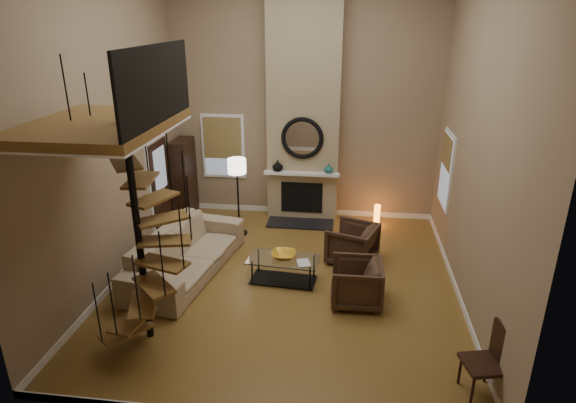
# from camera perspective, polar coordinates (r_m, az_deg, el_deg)

# --- Properties ---
(ground) EXTENTS (6.00, 6.50, 0.01)m
(ground) POSITION_cam_1_polar(r_m,az_deg,el_deg) (8.86, -0.34, -9.44)
(ground) COLOR olive
(ground) RESTS_ON ground
(back_wall) EXTENTS (6.00, 0.02, 5.50)m
(back_wall) POSITION_cam_1_polar(r_m,az_deg,el_deg) (10.98, 1.95, 12.01)
(back_wall) COLOR #957E60
(back_wall) RESTS_ON ground
(front_wall) EXTENTS (6.00, 0.02, 5.50)m
(front_wall) POSITION_cam_1_polar(r_m,az_deg,el_deg) (4.76, -5.66, -0.70)
(front_wall) COLOR #957E60
(front_wall) RESTS_ON ground
(left_wall) EXTENTS (0.02, 6.50, 5.50)m
(left_wall) POSITION_cam_1_polar(r_m,az_deg,el_deg) (8.73, -20.50, 8.25)
(left_wall) COLOR #957E60
(left_wall) RESTS_ON ground
(right_wall) EXTENTS (0.02, 6.50, 5.50)m
(right_wall) POSITION_cam_1_polar(r_m,az_deg,el_deg) (7.99, 21.62, 6.99)
(right_wall) COLOR #957E60
(right_wall) RESTS_ON ground
(baseboard_back) EXTENTS (6.00, 0.02, 0.12)m
(baseboard_back) POSITION_cam_1_polar(r_m,az_deg,el_deg) (11.71, 1.78, -1.10)
(baseboard_back) COLOR white
(baseboard_back) RESTS_ON ground
(baseboard_left) EXTENTS (0.02, 6.50, 0.12)m
(baseboard_left) POSITION_cam_1_polar(r_m,az_deg,el_deg) (9.64, -18.40, -7.47)
(baseboard_left) COLOR white
(baseboard_left) RESTS_ON ground
(baseboard_right) EXTENTS (0.02, 6.50, 0.12)m
(baseboard_right) POSITION_cam_1_polar(r_m,az_deg,el_deg) (8.98, 19.23, -9.82)
(baseboard_right) COLOR white
(baseboard_right) RESTS_ON ground
(chimney_breast) EXTENTS (1.60, 0.38, 5.50)m
(chimney_breast) POSITION_cam_1_polar(r_m,az_deg,el_deg) (10.80, 1.85, 11.85)
(chimney_breast) COLOR tan
(chimney_breast) RESTS_ON ground
(hearth) EXTENTS (1.50, 0.60, 0.04)m
(hearth) POSITION_cam_1_polar(r_m,az_deg,el_deg) (11.12, 1.44, -2.59)
(hearth) COLOR black
(hearth) RESTS_ON ground
(firebox) EXTENTS (0.95, 0.02, 0.72)m
(firebox) POSITION_cam_1_polar(r_m,az_deg,el_deg) (11.18, 1.62, 0.49)
(firebox) COLOR black
(firebox) RESTS_ON chimney_breast
(mantel) EXTENTS (1.70, 0.18, 0.06)m
(mantel) POSITION_cam_1_polar(r_m,az_deg,el_deg) (10.91, 1.61, 3.29)
(mantel) COLOR white
(mantel) RESTS_ON chimney_breast
(mirror_frame) EXTENTS (0.94, 0.10, 0.94)m
(mirror_frame) POSITION_cam_1_polar(r_m,az_deg,el_deg) (10.74, 1.69, 7.44)
(mirror_frame) COLOR black
(mirror_frame) RESTS_ON chimney_breast
(mirror_disc) EXTENTS (0.80, 0.01, 0.80)m
(mirror_disc) POSITION_cam_1_polar(r_m,az_deg,el_deg) (10.75, 1.69, 7.46)
(mirror_disc) COLOR white
(mirror_disc) RESTS_ON chimney_breast
(vase_left) EXTENTS (0.24, 0.24, 0.25)m
(vase_left) POSITION_cam_1_polar(r_m,az_deg,el_deg) (10.96, -1.23, 4.23)
(vase_left) COLOR black
(vase_left) RESTS_ON mantel
(vase_right) EXTENTS (0.20, 0.20, 0.21)m
(vase_right) POSITION_cam_1_polar(r_m,az_deg,el_deg) (10.86, 4.79, 3.89)
(vase_right) COLOR #1B6059
(vase_right) RESTS_ON mantel
(window_back) EXTENTS (1.02, 0.06, 1.52)m
(window_back) POSITION_cam_1_polar(r_m,az_deg,el_deg) (11.52, -7.64, 6.54)
(window_back) COLOR white
(window_back) RESTS_ON back_wall
(window_right) EXTENTS (0.06, 1.02, 1.52)m
(window_right) POSITION_cam_1_polar(r_m,az_deg,el_deg) (10.16, 18.13, 3.67)
(window_right) COLOR white
(window_right) RESTS_ON right_wall
(entry_door) EXTENTS (0.10, 1.05, 2.16)m
(entry_door) POSITION_cam_1_polar(r_m,az_deg,el_deg) (10.73, -14.86, 1.69)
(entry_door) COLOR white
(entry_door) RESTS_ON ground
(loft) EXTENTS (1.70, 2.20, 1.09)m
(loft) POSITION_cam_1_polar(r_m,az_deg,el_deg) (6.64, -20.62, 8.77)
(loft) COLOR brown
(loft) RESTS_ON left_wall
(spiral_stair) EXTENTS (1.47, 1.47, 4.06)m
(spiral_stair) POSITION_cam_1_polar(r_m,az_deg,el_deg) (6.96, -17.14, -2.89)
(spiral_stair) COLOR black
(spiral_stair) RESTS_ON ground
(hutch) EXTENTS (0.38, 0.80, 1.79)m
(hutch) POSITION_cam_1_polar(r_m,az_deg,el_deg) (11.55, -12.13, 2.80)
(hutch) COLOR black
(hutch) RESTS_ON ground
(sofa) EXTENTS (1.58, 3.06, 0.85)m
(sofa) POSITION_cam_1_polar(r_m,az_deg,el_deg) (9.19, -11.90, -5.87)
(sofa) COLOR tan
(sofa) RESTS_ON ground
(armchair_near) EXTENTS (1.10, 1.09, 0.79)m
(armchair_near) POSITION_cam_1_polar(r_m,az_deg,el_deg) (9.46, 8.01, -5.08)
(armchair_near) COLOR #402A1D
(armchair_near) RESTS_ON ground
(armchair_far) EXTENTS (0.86, 0.83, 0.76)m
(armchair_far) POSITION_cam_1_polar(r_m,az_deg,el_deg) (8.21, 8.59, -9.48)
(armchair_far) COLOR #402A1D
(armchair_far) RESTS_ON ground
(coffee_table) EXTENTS (1.31, 0.73, 0.46)m
(coffee_table) POSITION_cam_1_polar(r_m,az_deg,el_deg) (8.74, -0.55, -7.70)
(coffee_table) COLOR silver
(coffee_table) RESTS_ON ground
(bowl) EXTENTS (0.43, 0.43, 0.11)m
(bowl) POSITION_cam_1_polar(r_m,az_deg,el_deg) (8.68, -0.51, -6.31)
(bowl) COLOR gold
(bowl) RESTS_ON coffee_table
(book) EXTENTS (0.29, 0.34, 0.03)m
(book) POSITION_cam_1_polar(r_m,az_deg,el_deg) (8.49, 1.67, -7.28)
(book) COLOR gray
(book) RESTS_ON coffee_table
(floor_lamp) EXTENTS (0.39, 0.39, 1.70)m
(floor_lamp) POSITION_cam_1_polar(r_m,az_deg,el_deg) (10.20, -6.01, 3.45)
(floor_lamp) COLOR black
(floor_lamp) RESTS_ON ground
(accent_lamp) EXTENTS (0.14, 0.14, 0.48)m
(accent_lamp) POSITION_cam_1_polar(r_m,az_deg,el_deg) (11.16, 10.41, -1.57)
(accent_lamp) COLOR orange
(accent_lamp) RESTS_ON ground
(side_chair) EXTENTS (0.55, 0.55, 0.98)m
(side_chair) POSITION_cam_1_polar(r_m,az_deg,el_deg) (6.80, 22.67, -16.64)
(side_chair) COLOR black
(side_chair) RESTS_ON ground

